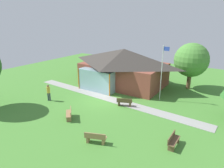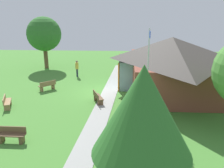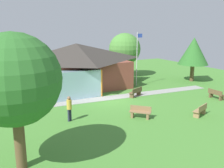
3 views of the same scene
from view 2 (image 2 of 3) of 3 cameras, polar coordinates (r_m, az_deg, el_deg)
ground_plane at (r=20.42m, az=-2.94°, el=-1.99°), size 44.00×44.00×0.00m
pavilion at (r=21.10m, az=13.50°, el=4.93°), size 10.89×8.26×4.61m
footpath at (r=20.35m, az=-0.59°, el=-2.00°), size 21.10×2.78×0.03m
flagpole at (r=14.93m, az=8.58°, el=3.26°), size 0.64×0.08×5.72m
bench_lawn_far_right at (r=13.90m, az=-22.94°, el=-11.23°), size 0.45×1.50×0.84m
bench_rear_near_path at (r=18.04m, az=-3.45°, el=-3.28°), size 1.56×0.96×0.84m
bench_front_right at (r=18.69m, az=-23.94°, el=-4.05°), size 1.56×0.95×0.84m
bench_front_center at (r=21.59m, az=-15.24°, el=-0.40°), size 1.36×1.38×0.84m
visitor_strolling_lawn at (r=25.25m, az=-8.41°, el=4.00°), size 0.34×0.34×1.74m
tree_lawn_corner at (r=29.56m, az=-16.00°, el=11.43°), size 4.01×4.01×6.10m
tree_east_hedge at (r=7.93m, az=7.35°, el=-6.58°), size 3.46×3.46×5.11m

